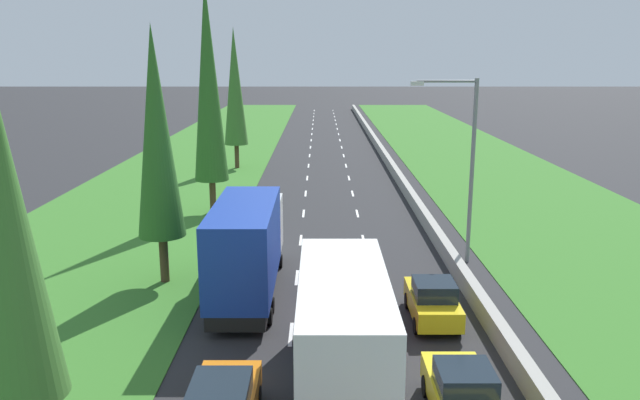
{
  "coord_description": "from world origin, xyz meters",
  "views": [
    {
      "loc": [
        -0.68,
        -0.19,
        10.01
      ],
      "look_at": [
        -0.56,
        42.83,
        0.01
      ],
      "focal_mm": 34.92,
      "sensor_mm": 36.0,
      "label": 1
    }
  ],
  "objects_px": {
    "white_box_truck_centre_lane": "(340,331)",
    "yellow_hatchback_right_lane": "(460,393)",
    "yellow_hatchback_right_lane_third": "(431,301)",
    "poplar_tree_fourth": "(233,87)",
    "poplar_tree_second": "(155,134)",
    "blue_box_truck_left_lane": "(246,246)",
    "poplar_tree_nearest": "(5,237)",
    "poplar_tree_third": "(206,82)",
    "street_light_mast": "(464,158)",
    "maroon_sedan_centre_lane": "(335,270)"
  },
  "relations": [
    {
      "from": "white_box_truck_centre_lane",
      "to": "maroon_sedan_centre_lane",
      "type": "bearing_deg",
      "value": 89.53
    },
    {
      "from": "white_box_truck_centre_lane",
      "to": "yellow_hatchback_right_lane",
      "type": "relative_size",
      "value": 2.41
    },
    {
      "from": "blue_box_truck_left_lane",
      "to": "poplar_tree_fourth",
      "type": "bearing_deg",
      "value": 98.32
    },
    {
      "from": "poplar_tree_nearest",
      "to": "poplar_tree_fourth",
      "type": "distance_m",
      "value": 42.66
    },
    {
      "from": "maroon_sedan_centre_lane",
      "to": "poplar_tree_second",
      "type": "height_order",
      "value": "poplar_tree_second"
    },
    {
      "from": "yellow_hatchback_right_lane_third",
      "to": "street_light_mast",
      "type": "height_order",
      "value": "street_light_mast"
    },
    {
      "from": "white_box_truck_centre_lane",
      "to": "street_light_mast",
      "type": "distance_m",
      "value": 14.54
    },
    {
      "from": "blue_box_truck_left_lane",
      "to": "poplar_tree_second",
      "type": "distance_m",
      "value": 6.23
    },
    {
      "from": "maroon_sedan_centre_lane",
      "to": "poplar_tree_third",
      "type": "bearing_deg",
      "value": 119.67
    },
    {
      "from": "maroon_sedan_centre_lane",
      "to": "yellow_hatchback_right_lane",
      "type": "xyz_separation_m",
      "value": [
        3.25,
        -10.23,
        0.02
      ]
    },
    {
      "from": "poplar_tree_fourth",
      "to": "poplar_tree_nearest",
      "type": "bearing_deg",
      "value": -89.22
    },
    {
      "from": "poplar_tree_nearest",
      "to": "poplar_tree_second",
      "type": "relative_size",
      "value": 0.88
    },
    {
      "from": "yellow_hatchback_right_lane",
      "to": "poplar_tree_second",
      "type": "height_order",
      "value": "poplar_tree_second"
    },
    {
      "from": "maroon_sedan_centre_lane",
      "to": "street_light_mast",
      "type": "distance_m",
      "value": 8.49
    },
    {
      "from": "white_box_truck_centre_lane",
      "to": "yellow_hatchback_right_lane_third",
      "type": "distance_m",
      "value": 6.81
    },
    {
      "from": "poplar_tree_third",
      "to": "poplar_tree_fourth",
      "type": "bearing_deg",
      "value": 92.04
    },
    {
      "from": "poplar_tree_second",
      "to": "street_light_mast",
      "type": "xyz_separation_m",
      "value": [
        14.02,
        2.88,
        -1.51
      ]
    },
    {
      "from": "maroon_sedan_centre_lane",
      "to": "poplar_tree_fourth",
      "type": "bearing_deg",
      "value": 105.41
    },
    {
      "from": "yellow_hatchback_right_lane",
      "to": "street_light_mast",
      "type": "relative_size",
      "value": 0.43
    },
    {
      "from": "yellow_hatchback_right_lane_third",
      "to": "poplar_tree_fourth",
      "type": "height_order",
      "value": "poplar_tree_fourth"
    },
    {
      "from": "poplar_tree_second",
      "to": "street_light_mast",
      "type": "distance_m",
      "value": 14.39
    },
    {
      "from": "poplar_tree_fourth",
      "to": "blue_box_truck_left_lane",
      "type": "bearing_deg",
      "value": -81.68
    },
    {
      "from": "blue_box_truck_left_lane",
      "to": "poplar_tree_second",
      "type": "relative_size",
      "value": 0.83
    },
    {
      "from": "yellow_hatchback_right_lane",
      "to": "poplar_tree_third",
      "type": "xyz_separation_m",
      "value": [
        -10.94,
        23.73,
        7.56
      ]
    },
    {
      "from": "maroon_sedan_centre_lane",
      "to": "yellow_hatchback_right_lane_third",
      "type": "distance_m",
      "value": 5.05
    },
    {
      "from": "poplar_tree_second",
      "to": "yellow_hatchback_right_lane_third",
      "type": "bearing_deg",
      "value": -20.65
    },
    {
      "from": "poplar_tree_second",
      "to": "poplar_tree_third",
      "type": "distance_m",
      "value": 12.86
    },
    {
      "from": "street_light_mast",
      "to": "yellow_hatchback_right_lane",
      "type": "bearing_deg",
      "value": -102.32
    },
    {
      "from": "maroon_sedan_centre_lane",
      "to": "poplar_tree_third",
      "type": "height_order",
      "value": "poplar_tree_third"
    },
    {
      "from": "white_box_truck_centre_lane",
      "to": "poplar_tree_nearest",
      "type": "height_order",
      "value": "poplar_tree_nearest"
    },
    {
      "from": "yellow_hatchback_right_lane_third",
      "to": "poplar_tree_second",
      "type": "distance_m",
      "value": 13.5
    },
    {
      "from": "white_box_truck_centre_lane",
      "to": "yellow_hatchback_right_lane_third",
      "type": "bearing_deg",
      "value": 56.51
    },
    {
      "from": "yellow_hatchback_right_lane",
      "to": "blue_box_truck_left_lane",
      "type": "relative_size",
      "value": 0.41
    },
    {
      "from": "white_box_truck_centre_lane",
      "to": "blue_box_truck_left_lane",
      "type": "xyz_separation_m",
      "value": [
        -3.7,
        8.36,
        0.0
      ]
    },
    {
      "from": "poplar_tree_nearest",
      "to": "street_light_mast",
      "type": "xyz_separation_m",
      "value": [
        13.98,
        16.22,
        -0.86
      ]
    },
    {
      "from": "maroon_sedan_centre_lane",
      "to": "yellow_hatchback_right_lane_third",
      "type": "xyz_separation_m",
      "value": [
        3.61,
        -3.53,
        0.02
      ]
    },
    {
      "from": "yellow_hatchback_right_lane_third",
      "to": "poplar_tree_second",
      "type": "bearing_deg",
      "value": 159.35
    },
    {
      "from": "blue_box_truck_left_lane",
      "to": "poplar_tree_third",
      "type": "relative_size",
      "value": 0.64
    },
    {
      "from": "poplar_tree_third",
      "to": "poplar_tree_second",
      "type": "bearing_deg",
      "value": -90.23
    },
    {
      "from": "poplar_tree_fourth",
      "to": "poplar_tree_second",
      "type": "bearing_deg",
      "value": -88.95
    },
    {
      "from": "maroon_sedan_centre_lane",
      "to": "poplar_tree_second",
      "type": "relative_size",
      "value": 0.39
    },
    {
      "from": "poplar_tree_nearest",
      "to": "poplar_tree_fourth",
      "type": "bearing_deg",
      "value": 90.78
    },
    {
      "from": "blue_box_truck_left_lane",
      "to": "maroon_sedan_centre_lane",
      "type": "bearing_deg",
      "value": 11.07
    },
    {
      "from": "blue_box_truck_left_lane",
      "to": "street_light_mast",
      "type": "bearing_deg",
      "value": 23.48
    },
    {
      "from": "maroon_sedan_centre_lane",
      "to": "poplar_tree_second",
      "type": "distance_m",
      "value": 9.79
    },
    {
      "from": "poplar_tree_nearest",
      "to": "poplar_tree_third",
      "type": "bearing_deg",
      "value": 89.98
    },
    {
      "from": "white_box_truck_centre_lane",
      "to": "maroon_sedan_centre_lane",
      "type": "distance_m",
      "value": 9.2
    },
    {
      "from": "white_box_truck_centre_lane",
      "to": "yellow_hatchback_right_lane_third",
      "type": "height_order",
      "value": "white_box_truck_centre_lane"
    },
    {
      "from": "yellow_hatchback_right_lane",
      "to": "street_light_mast",
      "type": "bearing_deg",
      "value": 77.68
    },
    {
      "from": "yellow_hatchback_right_lane",
      "to": "white_box_truck_centre_lane",
      "type": "bearing_deg",
      "value": 161.15
    }
  ]
}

